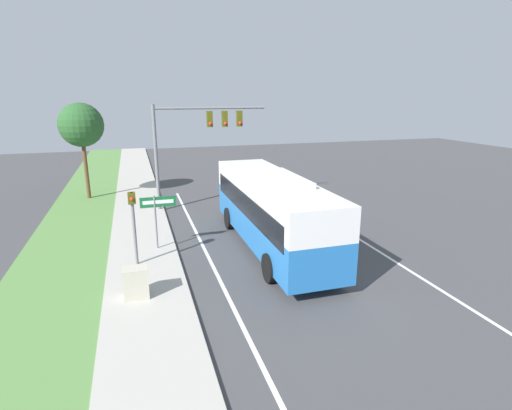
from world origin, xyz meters
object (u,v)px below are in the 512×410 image
pedestrian_signal (133,217)px  utility_cabinet (136,283)px  street_sign (157,211)px  signal_gantry (196,132)px  bus (272,207)px

pedestrian_signal → utility_cabinet: size_ratio=2.92×
pedestrian_signal → street_sign: size_ratio=1.23×
signal_gantry → utility_cabinet: size_ratio=6.32×
bus → pedestrian_signal: 5.75m
signal_gantry → pedestrian_signal: 9.02m
bus → utility_cabinet: size_ratio=9.86×
signal_gantry → street_sign: size_ratio=2.65×
street_sign → bus: bearing=-13.6°
pedestrian_signal → utility_cabinet: bearing=-91.2°
street_sign → utility_cabinet: street_sign is taller
utility_cabinet → signal_gantry: bearing=70.5°
signal_gantry → street_sign: (-2.74, -6.34, -2.71)m
street_sign → signal_gantry: bearing=66.6°
bus → street_sign: bus is taller
utility_cabinet → street_sign: bearing=76.5°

